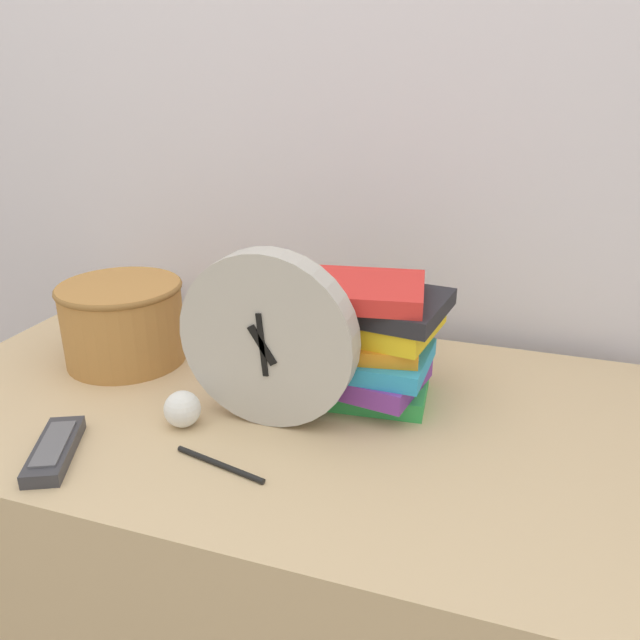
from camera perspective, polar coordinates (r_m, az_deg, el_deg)
The scene contains 8 objects.
wall_back at distance 1.30m, azimuth 3.34°, elevation 19.71°, with size 6.00×0.04×2.40m.
desk at distance 1.26m, azimuth -2.95°, elevation -22.34°, with size 1.26×0.69×0.74m.
desk_clock at distance 0.93m, azimuth -4.61°, elevation -1.84°, with size 0.27×0.05×0.27m.
book_stack at distance 1.02m, azimuth 4.13°, elevation -1.63°, with size 0.26×0.22×0.20m.
basket at distance 1.21m, azimuth -17.57°, elevation 0.01°, with size 0.23×0.23×0.15m.
tv_remote at distance 0.98m, azimuth -23.10°, elevation -10.85°, with size 0.11×0.16×0.02m.
crumpled_paper_ball at distance 0.98m, azimuth -12.47°, elevation -7.95°, with size 0.06×0.06×0.06m.
pen at distance 0.89m, azimuth -9.15°, elevation -12.90°, with size 0.15×0.04×0.01m.
Camera 1 is at (0.34, -0.49, 1.25)m, focal length 35.00 mm.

